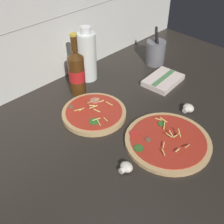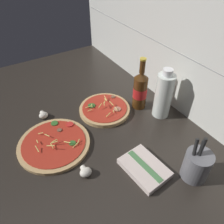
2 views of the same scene
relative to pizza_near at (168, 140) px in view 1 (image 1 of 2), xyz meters
The scene contains 10 objects.
counter_slab 14.70cm from the pizza_near, 91.36° to the left, with size 160.00×90.00×2.50cm.
tile_backsplash 65.71cm from the pizza_near, 90.33° to the left, with size 160.00×1.13×60.00cm.
pizza_near is the anchor object (origin of this frame).
pizza_far 29.94cm from the pizza_near, 106.21° to the left, with size 24.54×24.54×5.00cm.
beer_bottle 46.16cm from the pizza_near, 93.36° to the left, with size 6.71×6.71×26.16cm.
oil_bottle 51.98cm from the pizza_near, 81.32° to the left, with size 7.88×7.88×24.30cm.
mushroom_left 19.68cm from the pizza_near, 13.91° to the left, with size 4.68×4.46×3.12cm.
mushroom_right 19.45cm from the pizza_near, behind, with size 4.44×4.22×2.96cm.
utensil_crock 55.08cm from the pizza_near, 43.47° to the left, with size 9.28×9.28×18.72cm.
dish_towel 37.52cm from the pizza_near, 39.91° to the left, with size 18.42×13.85×2.56cm.
Camera 1 is at (-61.52, -49.49, 71.57)cm, focal length 45.00 mm.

